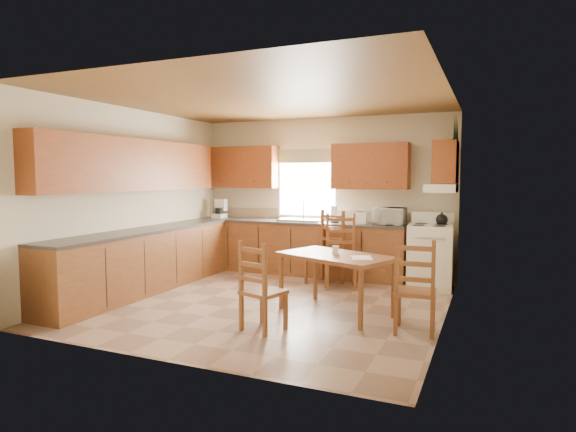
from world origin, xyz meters
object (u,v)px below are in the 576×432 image
at_px(dining_table, 336,284).
at_px(chair_near_right, 415,286).
at_px(microwave, 389,216).
at_px(chair_far_left, 324,248).
at_px(chair_near_left, 263,286).
at_px(stove, 429,257).
at_px(chair_far_right, 341,251).

bearing_deg(dining_table, chair_near_right, 1.61).
relative_size(microwave, chair_near_right, 0.45).
xyz_separation_m(microwave, chair_far_left, (-0.89, -0.58, -0.49)).
xyz_separation_m(microwave, chair_near_right, (0.77, -2.42, -0.54)).
distance_m(dining_table, chair_near_right, 1.09).
bearing_deg(chair_near_left, dining_table, -102.18).
bearing_deg(stove, dining_table, -122.46).
relative_size(chair_far_left, chair_far_right, 1.03).
bearing_deg(chair_near_left, chair_near_right, -142.52).
bearing_deg(chair_near_right, chair_far_left, -52.07).
xyz_separation_m(dining_table, chair_far_left, (-0.64, 1.46, 0.21)).
bearing_deg(stove, chair_near_left, -123.36).
bearing_deg(microwave, chair_far_left, -145.06).
bearing_deg(stove, chair_far_left, -173.20).
distance_m(stove, dining_table, 2.02).
relative_size(dining_table, chair_near_right, 1.33).
relative_size(stove, chair_far_left, 0.83).
xyz_separation_m(stove, chair_far_right, (-1.25, -0.46, 0.08)).
distance_m(chair_near_right, chair_far_right, 2.19).
bearing_deg(stove, chair_near_right, -92.81).
relative_size(stove, dining_table, 0.69).
bearing_deg(chair_far_left, chair_near_right, -26.72).
bearing_deg(dining_table, chair_near_left, -97.70).
height_order(dining_table, chair_near_left, chair_near_left).
relative_size(chair_near_left, chair_far_right, 0.89).
height_order(dining_table, chair_far_right, chair_far_right).
relative_size(microwave, dining_table, 0.34).
height_order(stove, chair_near_left, chair_near_left).
distance_m(chair_near_left, chair_far_right, 2.30).
distance_m(chair_far_left, chair_far_right, 0.33).
bearing_deg(chair_far_right, microwave, 31.19).
xyz_separation_m(stove, dining_table, (-0.91, -1.80, -0.11)).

